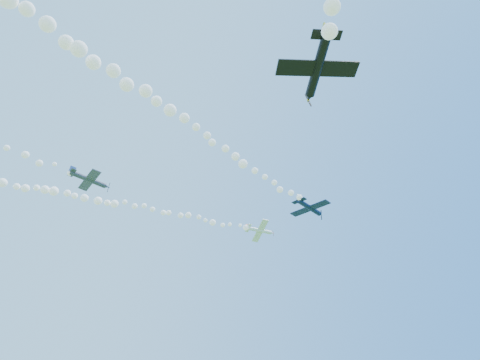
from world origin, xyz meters
name	(u,v)px	position (x,y,z in m)	size (l,w,h in m)	color
plane_white	(260,230)	(22.74, 14.95, 53.05)	(7.02, 7.30, 2.21)	white
smoke_trail_white	(87,197)	(-15.64, 19.27, 52.75)	(72.61, 10.47, 2.98)	white
plane_navy	(310,208)	(24.20, -2.71, 48.42)	(8.11, 8.54, 2.19)	#0D193A
smoke_trail_navy	(127,82)	(-15.11, -16.52, 48.20)	(74.18, 28.01, 3.16)	white
plane_grey	(89,180)	(-16.11, 5.93, 47.24)	(7.48, 7.91, 2.27)	#383C52
plane_black	(318,67)	(0.33, -37.17, 34.31)	(8.07, 7.60, 2.98)	black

